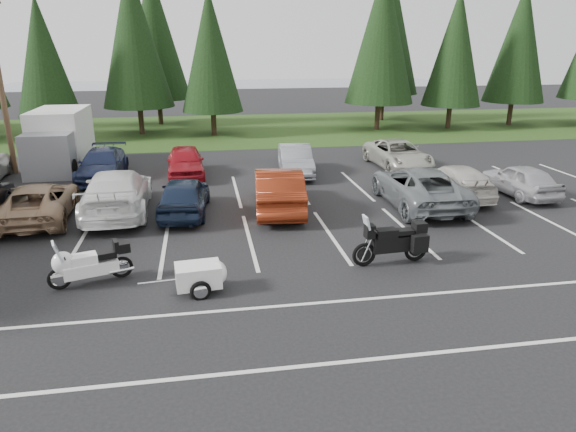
{
  "coord_description": "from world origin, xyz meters",
  "views": [
    {
      "loc": [
        -0.85,
        -14.49,
        6.06
      ],
      "look_at": [
        1.5,
        -0.5,
        1.28
      ],
      "focal_mm": 32.0,
      "sensor_mm": 36.0,
      "label": 1
    }
  ],
  "objects_px": {
    "car_near_6": "(419,186)",
    "car_far_2": "(185,162)",
    "car_near_5": "(278,189)",
    "car_near_7": "(455,181)",
    "box_truck": "(57,141)",
    "car_far_4": "(398,154)",
    "car_far_3": "(296,160)",
    "car_near_3": "(117,192)",
    "car_near_8": "(521,180)",
    "car_far_1": "(102,165)",
    "touring_motorcycle": "(90,260)",
    "car_near_4": "(184,196)",
    "cargo_trailer": "(198,278)",
    "car_near_2": "(39,202)",
    "adventure_motorcycle": "(391,238)"
  },
  "relations": [
    {
      "from": "box_truck",
      "to": "cargo_trailer",
      "type": "bearing_deg",
      "value": -65.23
    },
    {
      "from": "car_near_6",
      "to": "touring_motorcycle",
      "type": "xyz_separation_m",
      "value": [
        -11.32,
        -5.14,
        -0.11
      ]
    },
    {
      "from": "car_far_3",
      "to": "car_near_3",
      "type": "bearing_deg",
      "value": -142.65
    },
    {
      "from": "car_near_2",
      "to": "car_far_4",
      "type": "bearing_deg",
      "value": -163.9
    },
    {
      "from": "car_near_6",
      "to": "car_far_2",
      "type": "relative_size",
      "value": 1.32
    },
    {
      "from": "car_near_4",
      "to": "adventure_motorcycle",
      "type": "bearing_deg",
      "value": 141.56
    },
    {
      "from": "car_near_7",
      "to": "cargo_trailer",
      "type": "xyz_separation_m",
      "value": [
        -10.52,
        -7.04,
        -0.28
      ]
    },
    {
      "from": "car_near_5",
      "to": "car_near_7",
      "type": "bearing_deg",
      "value": -170.35
    },
    {
      "from": "car_near_8",
      "to": "car_far_4",
      "type": "relative_size",
      "value": 0.79
    },
    {
      "from": "box_truck",
      "to": "car_far_3",
      "type": "xyz_separation_m",
      "value": [
        11.56,
        -2.99,
        -0.75
      ]
    },
    {
      "from": "car_near_4",
      "to": "car_near_6",
      "type": "xyz_separation_m",
      "value": [
        9.01,
        -0.41,
        0.05
      ]
    },
    {
      "from": "car_near_8",
      "to": "car_far_1",
      "type": "relative_size",
      "value": 0.83
    },
    {
      "from": "cargo_trailer",
      "to": "car_far_1",
      "type": "bearing_deg",
      "value": 103.48
    },
    {
      "from": "car_near_2",
      "to": "car_near_6",
      "type": "relative_size",
      "value": 0.88
    },
    {
      "from": "car_near_7",
      "to": "car_far_1",
      "type": "xyz_separation_m",
      "value": [
        -14.92,
        5.5,
        0.02
      ]
    },
    {
      "from": "car_near_3",
      "to": "car_near_4",
      "type": "relative_size",
      "value": 1.35
    },
    {
      "from": "box_truck",
      "to": "touring_motorcycle",
      "type": "xyz_separation_m",
      "value": [
        4.07,
        -13.91,
        -0.79
      ]
    },
    {
      "from": "car_near_6",
      "to": "car_far_3",
      "type": "distance_m",
      "value": 6.94
    },
    {
      "from": "car_near_7",
      "to": "car_near_8",
      "type": "bearing_deg",
      "value": 174.13
    },
    {
      "from": "box_truck",
      "to": "car_near_2",
      "type": "bearing_deg",
      "value": -81.37
    },
    {
      "from": "car_near_3",
      "to": "car_far_2",
      "type": "height_order",
      "value": "car_near_3"
    },
    {
      "from": "car_far_4",
      "to": "cargo_trailer",
      "type": "relative_size",
      "value": 2.99
    },
    {
      "from": "car_near_7",
      "to": "touring_motorcycle",
      "type": "relative_size",
      "value": 1.91
    },
    {
      "from": "car_near_4",
      "to": "car_far_2",
      "type": "bearing_deg",
      "value": -84.33
    },
    {
      "from": "car_near_5",
      "to": "adventure_motorcycle",
      "type": "distance_m",
      "value": 6.06
    },
    {
      "from": "car_far_2",
      "to": "touring_motorcycle",
      "type": "bearing_deg",
      "value": -103.61
    },
    {
      "from": "car_near_3",
      "to": "car_near_6",
      "type": "distance_m",
      "value": 11.52
    },
    {
      "from": "car_far_4",
      "to": "box_truck",
      "type": "bearing_deg",
      "value": 169.07
    },
    {
      "from": "car_near_4",
      "to": "cargo_trailer",
      "type": "relative_size",
      "value": 2.55
    },
    {
      "from": "car_far_2",
      "to": "adventure_motorcycle",
      "type": "height_order",
      "value": "adventure_motorcycle"
    },
    {
      "from": "car_near_2",
      "to": "car_near_3",
      "type": "relative_size",
      "value": 0.86
    },
    {
      "from": "car_far_1",
      "to": "cargo_trailer",
      "type": "xyz_separation_m",
      "value": [
        4.4,
        -12.54,
        -0.31
      ]
    },
    {
      "from": "car_near_2",
      "to": "car_near_3",
      "type": "height_order",
      "value": "car_near_3"
    },
    {
      "from": "car_near_2",
      "to": "car_far_4",
      "type": "relative_size",
      "value": 0.99
    },
    {
      "from": "car_far_2",
      "to": "car_far_4",
      "type": "bearing_deg",
      "value": -2.04
    },
    {
      "from": "car_near_5",
      "to": "car_far_3",
      "type": "height_order",
      "value": "car_near_5"
    },
    {
      "from": "box_truck",
      "to": "car_far_4",
      "type": "relative_size",
      "value": 1.14
    },
    {
      "from": "touring_motorcycle",
      "to": "cargo_trailer",
      "type": "xyz_separation_m",
      "value": [
        2.8,
        -0.97,
        -0.28
      ]
    },
    {
      "from": "car_near_7",
      "to": "car_far_3",
      "type": "bearing_deg",
      "value": -39.63
    },
    {
      "from": "car_near_8",
      "to": "car_near_6",
      "type": "bearing_deg",
      "value": 4.85
    },
    {
      "from": "car_near_6",
      "to": "car_near_7",
      "type": "relative_size",
      "value": 1.21
    },
    {
      "from": "car_near_5",
      "to": "car_near_6",
      "type": "distance_m",
      "value": 5.5
    },
    {
      "from": "car_near_8",
      "to": "car_far_2",
      "type": "xyz_separation_m",
      "value": [
        -13.87,
        5.63,
        0.05
      ]
    },
    {
      "from": "car_near_2",
      "to": "car_near_5",
      "type": "distance_m",
      "value": 8.66
    },
    {
      "from": "car_near_6",
      "to": "car_near_7",
      "type": "height_order",
      "value": "car_near_6"
    },
    {
      "from": "car_near_3",
      "to": "car_far_2",
      "type": "relative_size",
      "value": 1.35
    },
    {
      "from": "car_near_4",
      "to": "car_far_2",
      "type": "relative_size",
      "value": 1.0
    },
    {
      "from": "car_far_4",
      "to": "car_far_2",
      "type": "bearing_deg",
      "value": 177.64
    },
    {
      "from": "car_near_7",
      "to": "touring_motorcycle",
      "type": "bearing_deg",
      "value": 24.64
    },
    {
      "from": "touring_motorcycle",
      "to": "car_near_4",
      "type": "bearing_deg",
      "value": 49.1
    }
  ]
}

